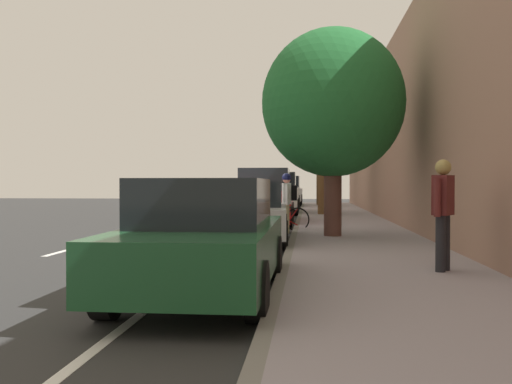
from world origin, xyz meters
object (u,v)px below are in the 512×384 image
Objects in this scene: parked_suv_white_far at (278,193)px; cyclist_with_backpack at (288,196)px; parked_sedan_green_nearest at (205,238)px; parked_suv_red_mid at (266,196)px; street_tree_far_end at (323,119)px; pedestrian_on_phone at (443,208)px; parked_pickup_grey_farthest at (285,193)px; parked_sedan_silver_second at (249,213)px; street_tree_mid_block at (333,104)px; street_tree_corner at (319,147)px; bicycle_at_curb at (281,219)px.

cyclist_with_backpack is (0.86, -10.28, 0.06)m from parked_suv_white_far.
parked_sedan_green_nearest is 12.87m from parked_suv_red_mid.
pedestrian_on_phone is at bearing -84.87° from street_tree_far_end.
street_tree_far_end reaches higher than cyclist_with_backpack.
parked_pickup_grey_farthest is at bearing 102.09° from street_tree_far_end.
parked_suv_red_mid is (-0.22, 12.86, 0.27)m from parked_sedan_green_nearest.
street_tree_far_end is at bearing 79.59° from parked_sedan_silver_second.
street_tree_mid_block reaches higher than parked_sedan_silver_second.
parked_suv_white_far is 0.98× the size of street_tree_corner.
cyclist_with_backpack is at bearing 108.99° from pedestrian_on_phone.
parked_pickup_grey_farthest is at bearing 89.80° from parked_suv_red_mid.
street_tree_mid_block reaches higher than street_tree_corner.
street_tree_corner is (-0.00, 21.06, 0.28)m from street_tree_mid_block.
bicycle_at_curb is at bearing -100.72° from street_tree_far_end.
cyclist_with_backpack is at bearing 85.63° from parked_sedan_green_nearest.
pedestrian_on_phone is (3.36, 1.54, 0.34)m from parked_sedan_green_nearest.
parked_suv_red_mid is at bearing -97.99° from street_tree_corner.
street_tree_far_end is (1.23, 8.13, 3.22)m from cyclist_with_backpack.
parked_pickup_grey_farthest is 25.93m from pedestrian_on_phone.
parked_sedan_silver_second is 2.65× the size of pedestrian_on_phone.
parked_sedan_silver_second is 6.58m from parked_suv_red_mid.
parked_sedan_silver_second is 5.89m from pedestrian_on_phone.
street_tree_corner reaches higher than pedestrian_on_phone.
parked_sedan_silver_second is 11.83m from street_tree_far_end.
parked_pickup_grey_farthest reaches higher than cyclist_with_backpack.
parked_suv_white_far is 0.83× the size of street_tree_far_end.
parked_suv_red_mid is 0.98× the size of street_tree_corner.
parked_pickup_grey_farthest is at bearing 97.83° from pedestrian_on_phone.
pedestrian_on_phone is (3.53, -25.69, 0.19)m from parked_pickup_grey_farthest.
parked_sedan_green_nearest is 2.50× the size of bicycle_at_curb.
parked_sedan_green_nearest reaches higher than bicycle_at_curb.
street_tree_corner is (2.04, 21.94, 3.02)m from parked_sedan_silver_second.
street_tree_corner is (1.94, 28.23, 3.02)m from parked_sedan_green_nearest.
parked_suv_red_mid is at bearing 102.51° from bicycle_at_curb.
parked_suv_red_mid is at bearing 107.55° from pedestrian_on_phone.
parked_sedan_silver_second is (-0.10, 6.29, 0.00)m from parked_sedan_green_nearest.
street_tree_corner is 2.84× the size of pedestrian_on_phone.
street_tree_corner is at bearing 90.00° from street_tree_far_end.
bicycle_at_curb is at bearing -94.49° from street_tree_corner.
pedestrian_on_phone is (3.51, -18.00, 0.07)m from parked_suv_white_far.
bicycle_at_curb is (0.65, -17.52, -0.51)m from parked_pickup_grey_farthest.
parked_suv_white_far reaches higher than parked_pickup_grey_farthest.
parked_suv_red_mid is at bearing -90.20° from parked_pickup_grey_farthest.
parked_suv_red_mid is at bearing 104.38° from cyclist_with_backpack.
street_tree_mid_block is (2.11, -20.06, 2.59)m from parked_pickup_grey_farthest.
parked_sedan_silver_second is 0.93× the size of street_tree_corner.
parked_pickup_grey_farthest is (0.05, 14.36, -0.13)m from parked_suv_red_mid.
parked_suv_red_mid reaches higher than cyclist_with_backpack.
street_tree_mid_block is at bearing -80.40° from parked_suv_white_far.
pedestrian_on_phone is at bearing -86.95° from street_tree_corner.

